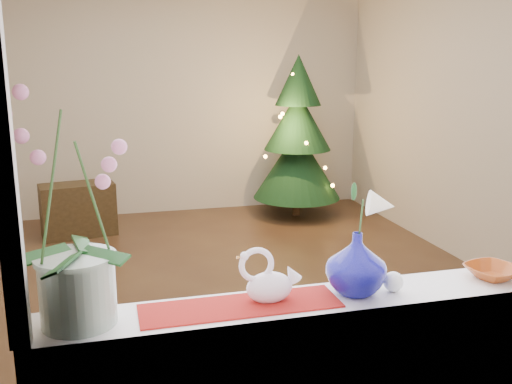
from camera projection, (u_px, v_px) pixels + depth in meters
ground at (219, 288)px, 4.51m from camera, size 5.00×5.00×0.00m
wall_back at (175, 97)px, 6.57m from camera, size 4.50×0.10×2.70m
wall_front at (362, 188)px, 1.86m from camera, size 4.50×0.10×2.70m
wall_right at (480, 110)px, 4.77m from camera, size 0.10×5.00×2.70m
windowsill at (342, 301)px, 2.08m from camera, size 2.20×0.26×0.04m
window_frame at (363, 78)px, 1.81m from camera, size 2.22×0.06×1.60m
runner at (241, 306)px, 1.98m from camera, size 0.70×0.20×0.01m
orchid_pot at (72, 209)px, 1.77m from camera, size 0.33×0.33×0.77m
swan at (269, 276)px, 2.00m from camera, size 0.25×0.18×0.19m
blue_vase at (356, 259)px, 2.07m from camera, size 0.27×0.27×0.26m
lily at (359, 197)px, 2.02m from camera, size 0.15×0.08×0.20m
paperweight at (393, 282)px, 2.10m from camera, size 0.08×0.08×0.07m
amber_dish at (493, 273)px, 2.24m from camera, size 0.20×0.20×0.04m
xmas_tree at (297, 137)px, 6.47m from camera, size 1.32×1.32×1.83m
side_table at (78, 210)px, 5.83m from camera, size 0.78×0.49×0.54m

